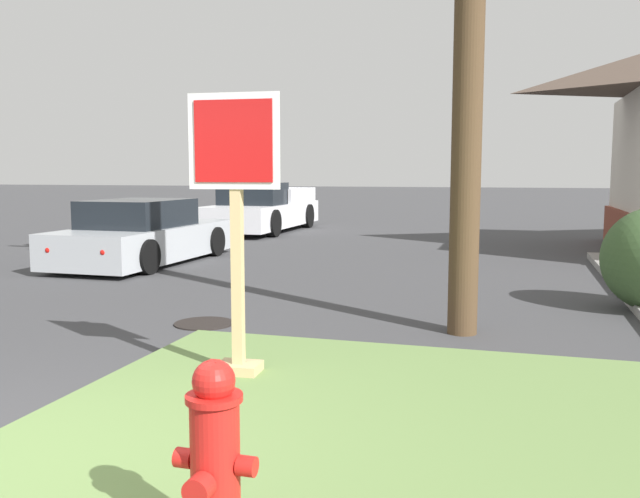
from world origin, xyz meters
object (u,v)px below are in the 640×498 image
stop_sign (236,236)px  manhole_cover (204,323)px  pickup_truck_white (261,211)px  fire_hydrant (215,463)px  parked_sedan_silver (144,235)px

stop_sign → manhole_cover: 2.59m
pickup_truck_white → fire_hydrant: bearing=-69.4°
fire_hydrant → stop_sign: bearing=111.1°
fire_hydrant → stop_sign: stop_sign is taller
manhole_cover → pickup_truck_white: pickup_truck_white is taller
fire_hydrant → stop_sign: 2.80m
stop_sign → manhole_cover: (-1.25, 1.90, -1.24)m
fire_hydrant → pickup_truck_white: 17.31m
parked_sedan_silver → pickup_truck_white: size_ratio=0.81×
parked_sedan_silver → pickup_truck_white: pickup_truck_white is taller
parked_sedan_silver → pickup_truck_white: bearing=92.7°
fire_hydrant → manhole_cover: size_ratio=1.26×
manhole_cover → pickup_truck_white: bearing=108.1°
manhole_cover → stop_sign: bearing=-56.7°
manhole_cover → fire_hydrant: bearing=-63.3°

